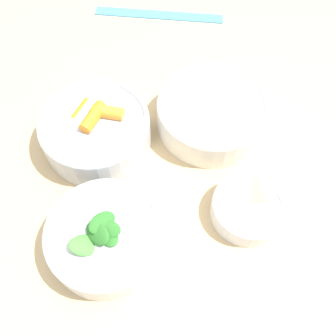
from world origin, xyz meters
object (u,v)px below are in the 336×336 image
Objects in this scene: bowl_carrots at (98,130)px; ruler at (160,15)px; bowl_greens at (108,237)px; bowl_beans_hotdog at (213,114)px; bowl_cookies at (251,207)px.

ruler is (0.09, 0.36, -0.03)m from bowl_carrots.
bowl_carrots reaches higher than bowl_greens.
bowl_beans_hotdog is 0.19m from bowl_cookies.
bowl_carrots is 0.65× the size of ruler.
bowl_carrots reaches higher than ruler.
bowl_beans_hotdog is (0.16, 0.24, -0.00)m from bowl_greens.
bowl_cookies is at bearing -70.75° from ruler.
bowl_greens is at bearing -78.22° from bowl_carrots.
bowl_greens is 0.89× the size of bowl_beans_hotdog.
bowl_greens is at bearing -124.15° from bowl_beans_hotdog.
ruler is (0.05, 0.55, -0.03)m from bowl_greens.
bowl_beans_hotdog is 1.71× the size of bowl_cookies.
ruler is at bearing 109.25° from bowl_cookies.
bowl_cookies is 0.39× the size of ruler.
bowl_carrots is 0.29m from bowl_cookies.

